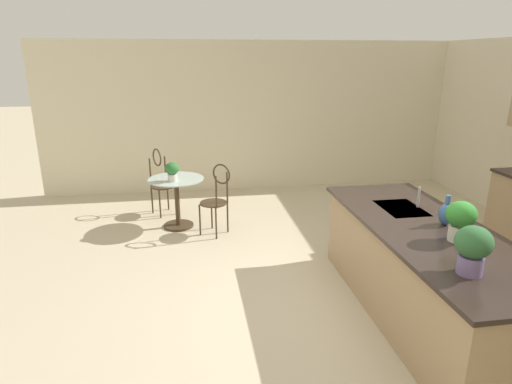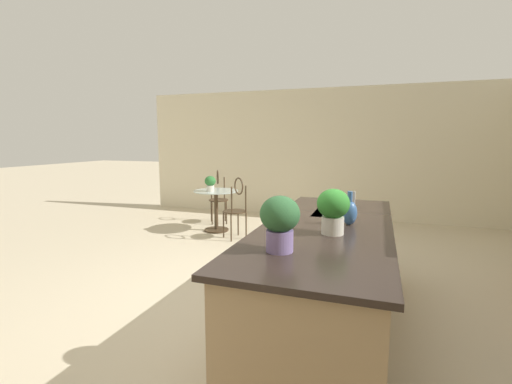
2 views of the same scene
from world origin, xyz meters
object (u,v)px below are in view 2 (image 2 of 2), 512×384
object	(u,v)px
potted_plant_on_table	(210,183)
potted_plant_counter_near	(333,208)
bistro_table	(216,207)
chair_by_island	(236,205)
vase_on_counter	(349,212)
chair_near_window	(218,194)
potted_plant_counter_far	(280,220)

from	to	relation	value
potted_plant_on_table	potted_plant_counter_near	bearing A→B (deg)	40.66
bistro_table	chair_by_island	distance (m)	0.69
bistro_table	potted_plant_counter_near	world-z (taller)	potted_plant_counter_near
chair_by_island	vase_on_counter	distance (m)	3.04
chair_near_window	vase_on_counter	xyz separation A→B (m)	(3.30, 2.78, 0.46)
bistro_table	chair_near_window	size ratio (longest dim) A/B	0.77
chair_near_window	potted_plant_counter_far	size ratio (longest dim) A/B	2.85
chair_by_island	potted_plant_counter_near	size ratio (longest dim) A/B	2.97
potted_plant_counter_near	vase_on_counter	xyz separation A→B (m)	(-0.35, 0.10, -0.09)
potted_plant_counter_near	vase_on_counter	world-z (taller)	potted_plant_counter_near
chair_near_window	vase_on_counter	size ratio (longest dim) A/B	3.62
bistro_table	potted_plant_on_table	bearing A→B (deg)	-17.16
potted_plant_on_table	potted_plant_counter_near	xyz separation A→B (m)	(2.88, 2.47, 0.22)
chair_by_island	vase_on_counter	bearing A→B (deg)	40.98
chair_by_island	potted_plant_counter_far	world-z (taller)	potted_plant_counter_far
potted_plant_counter_near	potted_plant_counter_far	world-z (taller)	potted_plant_counter_far
potted_plant_on_table	potted_plant_counter_near	size ratio (longest dim) A/B	0.78
bistro_table	chair_by_island	xyz separation A→B (m)	(0.39, 0.55, 0.13)
chair_near_window	potted_plant_on_table	size ratio (longest dim) A/B	3.81
chair_near_window	vase_on_counter	distance (m)	4.34
potted_plant_on_table	chair_by_island	bearing A→B (deg)	66.69
bistro_table	chair_near_window	xyz separation A→B (m)	(-0.64, -0.25, 0.13)
potted_plant_on_table	potted_plant_counter_far	bearing A→B (deg)	32.71
chair_by_island	potted_plant_on_table	bearing A→B (deg)	-113.31
chair_near_window	potted_plant_counter_far	distance (m)	4.88
potted_plant_on_table	vase_on_counter	distance (m)	3.61
vase_on_counter	potted_plant_counter_far	bearing A→B (deg)	-22.16
chair_by_island	potted_plant_counter_far	size ratio (longest dim) A/B	2.85
chair_by_island	vase_on_counter	xyz separation A→B (m)	(2.27, 1.97, 0.46)
bistro_table	vase_on_counter	bearing A→B (deg)	43.51
potted_plant_counter_far	chair_near_window	bearing A→B (deg)	-150.11
chair_near_window	bistro_table	bearing A→B (deg)	21.75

